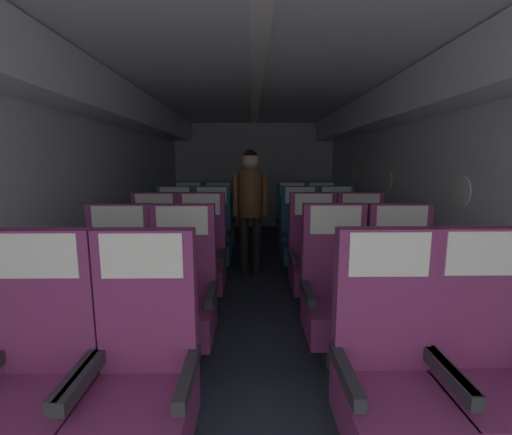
{
  "coord_description": "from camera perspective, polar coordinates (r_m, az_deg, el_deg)",
  "views": [
    {
      "loc": [
        -0.06,
        0.26,
        1.4
      ],
      "look_at": [
        -0.01,
        3.96,
        0.79
      ],
      "focal_mm": 24.06,
      "sensor_mm": 36.0,
      "label": 1
    }
  ],
  "objects": [
    {
      "name": "seat_b_left_aisle",
      "position": [
        2.49,
        -12.15,
        -13.05
      ],
      "size": [
        0.48,
        0.47,
        1.1
      ],
      "color": "#38383D",
      "rests_on": "ground"
    },
    {
      "name": "seat_e_left_window",
      "position": [
        5.16,
        -11.17,
        -1.38
      ],
      "size": [
        0.48,
        0.47,
        1.1
      ],
      "color": "#38383D",
      "rests_on": "ground"
    },
    {
      "name": "ground",
      "position": [
        3.81,
        0.16,
        -12.4
      ],
      "size": [
        3.61,
        8.01,
        0.02
      ],
      "primitive_type": "cube",
      "color": "#2D3342"
    },
    {
      "name": "seat_e_right_window",
      "position": [
        5.1,
        6.07,
        -1.37
      ],
      "size": [
        0.48,
        0.47,
        1.1
      ],
      "color": "#38383D",
      "rests_on": "ground"
    },
    {
      "name": "seat_a_right_aisle",
      "position": [
        1.96,
        33.89,
        -20.92
      ],
      "size": [
        0.48,
        0.47,
        1.1
      ],
      "color": "#38383D",
      "rests_on": "ground"
    },
    {
      "name": "seat_b_right_aisle",
      "position": [
        2.66,
        23.09,
        -12.08
      ],
      "size": [
        0.48,
        0.47,
        1.1
      ],
      "color": "#38383D",
      "rests_on": "ground"
    },
    {
      "name": "seat_d_right_window",
      "position": [
        4.21,
        7.35,
        -3.65
      ],
      "size": [
        0.48,
        0.47,
        1.1
      ],
      "color": "#38383D",
      "rests_on": "ground"
    },
    {
      "name": "seat_d_left_window",
      "position": [
        4.27,
        -13.35,
        -3.65
      ],
      "size": [
        0.48,
        0.47,
        1.1
      ],
      "color": "#38383D",
      "rests_on": "ground"
    },
    {
      "name": "seat_c_right_window",
      "position": [
        3.35,
        9.56,
        -7.11
      ],
      "size": [
        0.48,
        0.47,
        1.1
      ],
      "color": "#38383D",
      "rests_on": "ground"
    },
    {
      "name": "seat_e_right_aisle",
      "position": [
        5.17,
        10.83,
        -1.34
      ],
      "size": [
        0.48,
        0.47,
        1.1
      ],
      "color": "#38383D",
      "rests_on": "ground"
    },
    {
      "name": "seat_b_left_window",
      "position": [
        2.64,
        -21.98,
        -12.24
      ],
      "size": [
        0.48,
        0.47,
        1.1
      ],
      "color": "#38383D",
      "rests_on": "ground"
    },
    {
      "name": "seat_a_right_window",
      "position": [
        1.76,
        21.33,
        -23.52
      ],
      "size": [
        0.48,
        0.47,
        1.1
      ],
      "color": "#38383D",
      "rests_on": "ground"
    },
    {
      "name": "seat_a_left_aisle",
      "position": [
        1.71,
        -18.44,
        -24.33
      ],
      "size": [
        0.48,
        0.47,
        1.1
      ],
      "color": "#38383D",
      "rests_on": "ground"
    },
    {
      "name": "seat_c_left_window",
      "position": [
        3.45,
        -16.53,
        -6.9
      ],
      "size": [
        0.48,
        0.47,
        1.1
      ],
      "color": "#38383D",
      "rests_on": "ground"
    },
    {
      "name": "flight_attendant",
      "position": [
        4.2,
        -0.95,
        3.06
      ],
      "size": [
        0.43,
        0.28,
        1.54
      ],
      "rotation": [
        0.0,
        0.0,
        -0.24
      ],
      "color": "black",
      "rests_on": "ground"
    },
    {
      "name": "seat_c_right_aisle",
      "position": [
        3.46,
        17.05,
        -6.84
      ],
      "size": [
        0.48,
        0.47,
        1.1
      ],
      "color": "#38383D",
      "rests_on": "ground"
    },
    {
      "name": "seat_b_right_window",
      "position": [
        2.53,
        13.12,
        -12.74
      ],
      "size": [
        0.48,
        0.47,
        1.1
      ],
      "color": "#38383D",
      "rests_on": "ground"
    },
    {
      "name": "seat_d_right_aisle",
      "position": [
        4.31,
        13.26,
        -3.53
      ],
      "size": [
        0.48,
        0.47,
        1.1
      ],
      "color": "#38383D",
      "rests_on": "ground"
    },
    {
      "name": "fuselage_shell",
      "position": [
        3.81,
        0.12,
        12.93
      ],
      "size": [
        3.49,
        7.66,
        2.25
      ],
      "color": "silver",
      "rests_on": "ground"
    },
    {
      "name": "seat_d_left_aisle",
      "position": [
        4.2,
        -7.35,
        -3.69
      ],
      "size": [
        0.48,
        0.47,
        1.1
      ],
      "color": "#38383D",
      "rests_on": "ground"
    },
    {
      "name": "seat_a_left_window",
      "position": [
        1.9,
        -32.66,
        -21.88
      ],
      "size": [
        0.48,
        0.47,
        1.1
      ],
      "color": "#38383D",
      "rests_on": "ground"
    },
    {
      "name": "seat_e_left_aisle",
      "position": [
        5.1,
        -6.17,
        -1.37
      ],
      "size": [
        0.48,
        0.47,
        1.1
      ],
      "color": "#38383D",
      "rests_on": "ground"
    },
    {
      "name": "seat_c_left_aisle",
      "position": [
        3.34,
        -9.08,
        -7.13
      ],
      "size": [
        0.48,
        0.47,
        1.1
      ],
      "color": "#38383D",
      "rests_on": "ground"
    }
  ]
}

